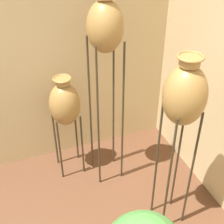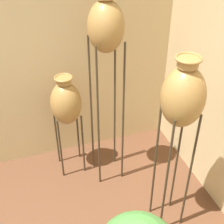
% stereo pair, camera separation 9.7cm
% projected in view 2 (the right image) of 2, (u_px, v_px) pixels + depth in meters
% --- Properties ---
extents(vase_stand_tall, '(0.32, 0.32, 2.03)m').
position_uv_depth(vase_stand_tall, '(106.00, 31.00, 2.68)').
color(vase_stand_tall, '#382D1E').
rests_on(vase_stand_tall, ground_plane).
extents(vase_stand_medium, '(0.34, 0.34, 1.73)m').
position_uv_depth(vase_stand_medium, '(183.00, 99.00, 2.33)').
color(vase_stand_medium, '#382D1E').
rests_on(vase_stand_medium, ground_plane).
extents(vase_stand_short, '(0.32, 0.32, 1.19)m').
position_uv_depth(vase_stand_short, '(66.00, 104.00, 3.21)').
color(vase_stand_short, '#382D1E').
rests_on(vase_stand_short, ground_plane).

